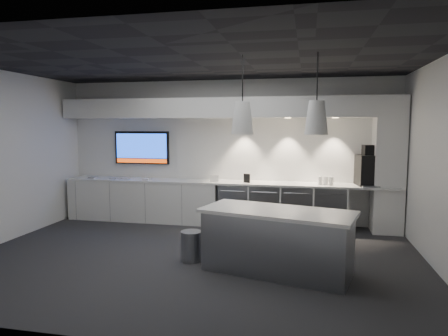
% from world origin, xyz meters
% --- Properties ---
extents(floor, '(7.00, 7.00, 0.00)m').
position_xyz_m(floor, '(0.00, 0.00, 0.00)').
color(floor, '#28282A').
rests_on(floor, ground).
extents(ceiling, '(7.00, 7.00, 0.00)m').
position_xyz_m(ceiling, '(0.00, 0.00, 3.00)').
color(ceiling, black).
rests_on(ceiling, wall_back).
extents(wall_back, '(7.00, 0.00, 7.00)m').
position_xyz_m(wall_back, '(0.00, 2.50, 1.50)').
color(wall_back, white).
rests_on(wall_back, floor).
extents(wall_front, '(7.00, 0.00, 7.00)m').
position_xyz_m(wall_front, '(0.00, -2.50, 1.50)').
color(wall_front, white).
rests_on(wall_front, floor).
extents(wall_right, '(0.00, 7.00, 7.00)m').
position_xyz_m(wall_right, '(3.50, 0.00, 1.50)').
color(wall_right, white).
rests_on(wall_right, floor).
extents(back_counter, '(6.80, 0.65, 0.04)m').
position_xyz_m(back_counter, '(0.00, 2.17, 0.88)').
color(back_counter, white).
rests_on(back_counter, left_base_cabinets).
extents(left_base_cabinets, '(3.30, 0.63, 0.86)m').
position_xyz_m(left_base_cabinets, '(-1.75, 2.17, 0.43)').
color(left_base_cabinets, white).
rests_on(left_base_cabinets, floor).
extents(fridge_unit_a, '(0.60, 0.61, 0.85)m').
position_xyz_m(fridge_unit_a, '(0.25, 2.17, 0.42)').
color(fridge_unit_a, gray).
rests_on(fridge_unit_a, floor).
extents(fridge_unit_b, '(0.60, 0.61, 0.85)m').
position_xyz_m(fridge_unit_b, '(0.88, 2.17, 0.42)').
color(fridge_unit_b, gray).
rests_on(fridge_unit_b, floor).
extents(fridge_unit_c, '(0.60, 0.61, 0.85)m').
position_xyz_m(fridge_unit_c, '(1.51, 2.17, 0.42)').
color(fridge_unit_c, gray).
rests_on(fridge_unit_c, floor).
extents(fridge_unit_d, '(0.60, 0.61, 0.85)m').
position_xyz_m(fridge_unit_d, '(2.14, 2.17, 0.42)').
color(fridge_unit_d, gray).
rests_on(fridge_unit_d, floor).
extents(backsplash, '(4.60, 0.03, 1.30)m').
position_xyz_m(backsplash, '(1.20, 2.48, 1.55)').
color(backsplash, white).
rests_on(backsplash, wall_back).
extents(soffit, '(6.90, 0.60, 0.40)m').
position_xyz_m(soffit, '(0.00, 2.20, 2.40)').
color(soffit, white).
rests_on(soffit, wall_back).
extents(column, '(0.55, 0.55, 2.60)m').
position_xyz_m(column, '(3.20, 2.20, 1.30)').
color(column, white).
rests_on(column, floor).
extents(wall_tv, '(1.25, 0.07, 0.72)m').
position_xyz_m(wall_tv, '(-1.90, 2.45, 1.56)').
color(wall_tv, black).
rests_on(wall_tv, wall_back).
extents(island, '(2.24, 1.37, 0.88)m').
position_xyz_m(island, '(1.30, -0.35, 0.45)').
color(island, gray).
rests_on(island, floor).
extents(bin, '(0.43, 0.43, 0.46)m').
position_xyz_m(bin, '(-0.00, -0.15, 0.23)').
color(bin, gray).
rests_on(bin, floor).
extents(coffee_machine, '(0.50, 0.65, 0.78)m').
position_xyz_m(coffee_machine, '(2.85, 2.20, 1.22)').
color(coffee_machine, black).
rests_on(coffee_machine, back_counter).
extents(sign_black, '(0.14, 0.07, 0.18)m').
position_xyz_m(sign_black, '(0.51, 2.08, 0.99)').
color(sign_black, black).
rests_on(sign_black, back_counter).
extents(sign_white, '(0.18, 0.04, 0.14)m').
position_xyz_m(sign_white, '(-0.16, 2.05, 0.97)').
color(sign_white, white).
rests_on(sign_white, back_counter).
extents(cup_cluster, '(0.29, 0.18, 0.16)m').
position_xyz_m(cup_cluster, '(2.05, 2.14, 0.98)').
color(cup_cluster, white).
rests_on(cup_cluster, back_counter).
extents(tray_a, '(0.18, 0.18, 0.02)m').
position_xyz_m(tray_a, '(-2.91, 2.08, 0.91)').
color(tray_a, '#A7A7A7').
rests_on(tray_a, back_counter).
extents(tray_b, '(0.17, 0.17, 0.02)m').
position_xyz_m(tray_b, '(-2.42, 2.11, 0.91)').
color(tray_b, '#A7A7A7').
rests_on(tray_b, back_counter).
extents(tray_c, '(0.16, 0.16, 0.02)m').
position_xyz_m(tray_c, '(-2.14, 2.10, 0.91)').
color(tray_c, '#A7A7A7').
rests_on(tray_c, back_counter).
extents(tray_d, '(0.19, 0.19, 0.02)m').
position_xyz_m(tray_d, '(-1.64, 2.08, 0.91)').
color(tray_d, '#A7A7A7').
rests_on(tray_d, back_counter).
extents(pendant_left, '(0.31, 0.31, 1.15)m').
position_xyz_m(pendant_left, '(0.81, -0.35, 2.15)').
color(pendant_left, white).
rests_on(pendant_left, ceiling).
extents(pendant_right, '(0.31, 0.31, 1.15)m').
position_xyz_m(pendant_right, '(1.80, -0.35, 2.15)').
color(pendant_right, white).
rests_on(pendant_right, ceiling).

